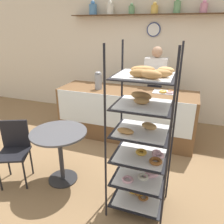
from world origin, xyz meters
name	(u,v)px	position (x,y,z in m)	size (l,w,h in m)	color
ground_plane	(103,170)	(0.00, 0.00, 0.00)	(14.00, 14.00, 0.00)	olive
back_wall	(142,57)	(0.00, 2.37, 1.37)	(10.00, 0.30, 2.70)	beige
display_counter	(126,114)	(0.00, 1.19, 0.47)	(2.53, 0.77, 0.93)	brown
pastry_rack	(142,137)	(0.67, -0.50, 0.94)	(0.63, 0.55, 1.90)	black
person_worker	(155,86)	(0.43, 1.72, 0.91)	(0.42, 0.23, 1.67)	#282833
cafe_table	(60,144)	(-0.45, -0.38, 0.57)	(0.74, 0.74, 0.75)	#262628
cafe_chair	(15,146)	(-1.05, -0.55, 0.52)	(0.50, 0.50, 0.86)	black
coffee_carafe	(98,81)	(-0.52, 1.10, 1.09)	(0.13, 0.13, 0.33)	gray
donut_tray_counter	(166,92)	(0.70, 1.27, 0.95)	(0.38, 0.27, 0.05)	silver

